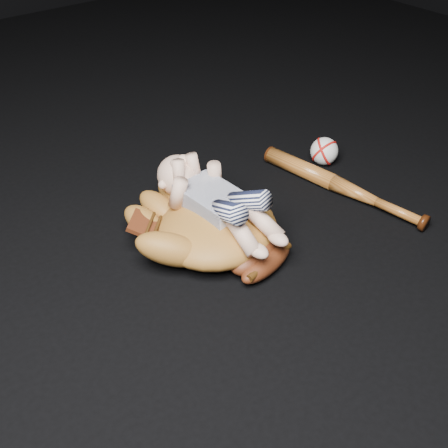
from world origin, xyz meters
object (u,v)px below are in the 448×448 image
object	(u,v)px
baseball_glove	(217,223)
baseball	(324,151)
baseball_bat	(342,186)
newborn_baby	(222,200)

from	to	relation	value
baseball_glove	baseball	xyz separation A→B (m)	(0.49, 0.11, -0.03)
baseball_glove	baseball_bat	world-z (taller)	baseball_glove
baseball_glove	newborn_baby	size ratio (longest dim) A/B	1.10
newborn_baby	baseball_bat	bearing A→B (deg)	-9.09
baseball_glove	baseball	bearing A→B (deg)	0.76
baseball_glove	newborn_baby	bearing A→B (deg)	-8.47
baseball_bat	baseball_glove	bearing A→B (deg)	175.02
baseball_glove	baseball	world-z (taller)	baseball_glove
newborn_baby	baseball	xyz separation A→B (m)	(0.47, 0.11, -0.09)
newborn_baby	baseball_bat	distance (m)	0.41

